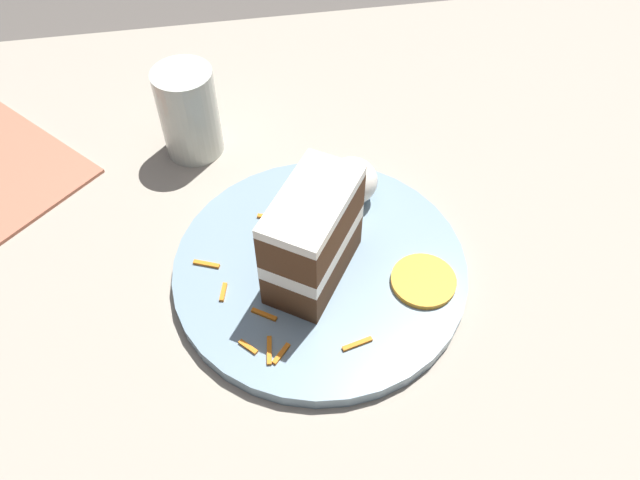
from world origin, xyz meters
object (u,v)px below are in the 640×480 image
Objects in this scene: orange_garnish at (423,278)px; drinking_glass at (190,118)px; plate at (320,268)px; cream_dollop at (351,181)px; cake_slice at (313,237)px.

drinking_glass is (-0.20, 0.23, 0.03)m from orange_garnish.
orange_garnish is (0.09, -0.03, 0.01)m from plate.
plate is at bearing 159.33° from orange_garnish.
drinking_glass reaches higher than orange_garnish.
plate is 0.10m from cream_dollop.
drinking_glass is at bearing 118.95° from plate.
drinking_glass is (-0.15, 0.12, 0.00)m from cream_dollop.
cream_dollop is at bearing -38.00° from drinking_glass.
drinking_glass is (-0.10, 0.21, -0.02)m from cake_slice.
cream_dollop is 0.20m from drinking_glass.
cream_dollop is at bearing 112.16° from orange_garnish.
orange_garnish is (0.10, -0.03, -0.05)m from cake_slice.
drinking_glass reaches higher than cream_dollop.
cream_dollop is (0.05, 0.09, -0.03)m from cake_slice.
cake_slice is (-0.01, -0.01, 0.06)m from plate.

